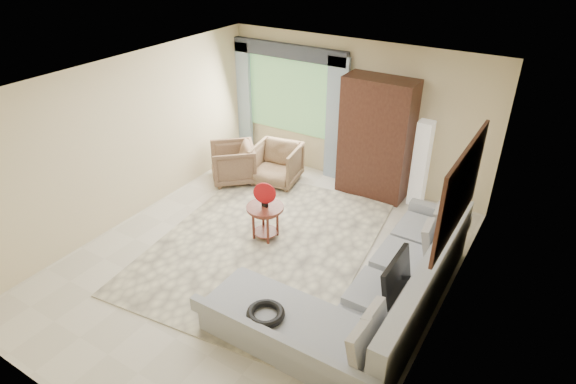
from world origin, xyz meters
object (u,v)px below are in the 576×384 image
Objects in this scene: armchair_left at (233,163)px; coffee_table at (265,222)px; armchair_right at (277,164)px; armoire at (376,138)px; tv_screen at (396,276)px; potted_plant at (236,147)px; sectional_sofa at (372,297)px; floor_lamp at (421,164)px.

coffee_table is at bearing 9.06° from armchair_left.
armoire reaches higher than armchair_right.
coffee_table is 0.71× the size of armchair_left.
tv_screen is 3.93m from armchair_right.
armchair_right is 1.33m from potted_plant.
armchair_left is at bearing 151.84° from sectional_sofa.
floor_lamp is (-0.43, 2.96, 0.47)m from sectional_sofa.
coffee_table reaches higher than potted_plant.
sectional_sofa is 3.24m from armoire.
tv_screen is 4.36m from armchair_left.
tv_screen reaches higher than armchair_left.
tv_screen is (0.27, 0.01, 0.44)m from sectional_sofa.
armoire is (-1.50, 2.89, 0.33)m from tv_screen.
sectional_sofa is at bearing -18.78° from coffee_table.
armoire reaches higher than coffee_table.
tv_screen is 1.31× the size of coffee_table.
armoire is at bearing 9.37° from armchair_right.
armchair_left is 1.54× the size of potted_plant.
armchair_right is at bearing 117.75° from coffee_table.
floor_lamp is at bearing 54.57° from coffee_table.
armchair_right is (0.73, 0.38, 0.01)m from armchair_left.
armchair_left is (-3.89, 1.93, -0.36)m from tv_screen.
potted_plant is (-4.42, 2.71, -0.46)m from tv_screen.
potted_plant is at bearing 148.50° from tv_screen.
potted_plant is at bearing 146.83° from sectional_sofa.
coffee_table is 2.92m from potted_plant.
tv_screen is 3.03m from floor_lamp.
tv_screen is 2.45m from coffee_table.
sectional_sofa is 6.71× the size of potted_plant.
tv_screen is 0.90× the size of armchair_right.
potted_plant is at bearing 152.33° from armchair_right.
tv_screen is at bearing -62.57° from armoire.
floor_lamp is at bearing 4.67° from armchair_right.
armchair_left reaches higher than coffee_table.
potted_plant is (-4.15, 2.72, -0.03)m from sectional_sofa.
floor_lamp is (1.61, 2.26, 0.45)m from coffee_table.
sectional_sofa is at bearing -178.56° from tv_screen.
armoire is at bearing 69.82° from coffee_table.
armchair_left is at bearing -158.11° from armoire.
tv_screen is at bearing -31.50° from potted_plant.
armoire reaches higher than sectional_sofa.
armchair_right is 2.57m from floor_lamp.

